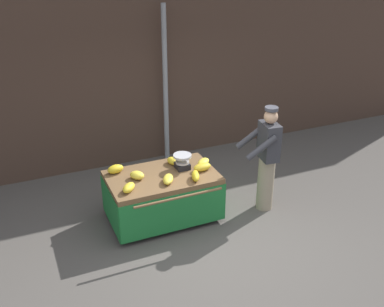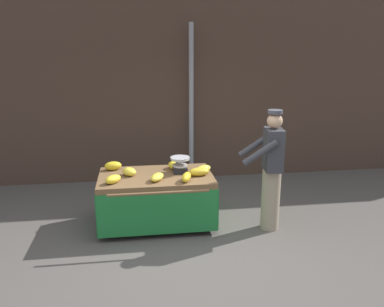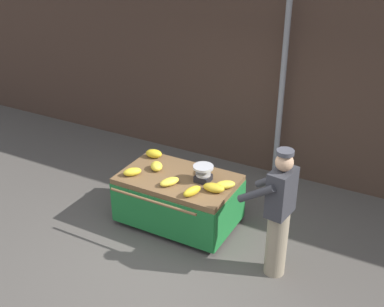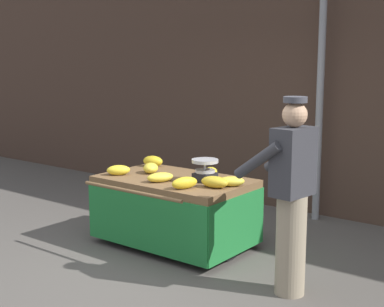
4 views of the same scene
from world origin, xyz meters
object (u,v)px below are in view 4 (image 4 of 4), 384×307
at_px(banana_bunch_6, 118,170).
at_px(street_pole, 320,104).
at_px(weighing_scale, 205,170).
at_px(banana_bunch_4, 151,168).
at_px(banana_bunch_2, 231,181).
at_px(banana_bunch_5, 210,172).
at_px(banana_bunch_1, 215,182).
at_px(vendor_person, 291,196).
at_px(banana_cart, 175,197).
at_px(banana_bunch_0, 185,183).
at_px(banana_bunch_7, 153,161).
at_px(banana_bunch_3, 160,177).

bearing_deg(banana_bunch_6, street_pole, 57.56).
bearing_deg(weighing_scale, banana_bunch_4, -177.23).
bearing_deg(banana_bunch_2, weighing_scale, 176.41).
bearing_deg(banana_bunch_5, street_pole, 72.63).
height_order(banana_bunch_1, vendor_person, vendor_person).
bearing_deg(banana_cart, banana_bunch_1, -10.20).
xyz_separation_m(street_pole, vendor_person, (0.80, -2.25, -0.60)).
relative_size(banana_bunch_0, banana_bunch_2, 1.04).
distance_m(banana_bunch_5, banana_bunch_7, 0.89).
bearing_deg(banana_bunch_4, banana_bunch_7, 128.15).
bearing_deg(banana_bunch_1, banana_bunch_0, -133.83).
xyz_separation_m(street_pole, banana_bunch_0, (-0.38, -2.21, -0.66)).
distance_m(street_pole, banana_bunch_2, 1.96).
relative_size(banana_bunch_0, banana_bunch_6, 1.11).
bearing_deg(banana_bunch_0, weighing_scale, 96.01).
relative_size(banana_bunch_0, banana_bunch_5, 1.28).
xyz_separation_m(banana_bunch_0, banana_bunch_2, (0.30, 0.37, -0.01)).
xyz_separation_m(banana_cart, vendor_person, (1.58, -0.36, 0.33)).
relative_size(banana_bunch_5, banana_bunch_7, 0.89).
xyz_separation_m(banana_bunch_5, banana_bunch_7, (-0.89, 0.07, 0.01)).
bearing_deg(street_pole, vendor_person, -70.43).
height_order(street_pole, banana_cart, street_pole).
xyz_separation_m(banana_bunch_1, banana_bunch_2, (0.09, 0.16, -0.01)).
distance_m(weighing_scale, banana_bunch_1, 0.31).
bearing_deg(banana_bunch_4, banana_bunch_0, -24.97).
xyz_separation_m(banana_bunch_0, banana_bunch_7, (-1.01, 0.67, 0.01)).
relative_size(weighing_scale, banana_bunch_0, 0.98).
distance_m(banana_cart, banana_bunch_4, 0.46).
bearing_deg(banana_bunch_7, banana_bunch_0, -33.32).
height_order(banana_bunch_3, banana_bunch_7, banana_bunch_7).
distance_m(banana_bunch_6, banana_bunch_7, 0.60).
bearing_deg(banana_bunch_6, banana_cart, 24.19).
distance_m(banana_bunch_0, banana_bunch_5, 0.61).
distance_m(banana_bunch_1, banana_bunch_5, 0.50).
relative_size(banana_bunch_6, banana_bunch_7, 1.02).
distance_m(street_pole, banana_bunch_5, 1.82).
relative_size(street_pole, banana_bunch_6, 11.50).
distance_m(banana_cart, banana_bunch_5, 0.47).
bearing_deg(banana_bunch_3, banana_bunch_4, 144.10).
bearing_deg(street_pole, banana_bunch_5, -107.37).
height_order(street_pole, banana_bunch_3, street_pole).
xyz_separation_m(banana_bunch_6, vendor_person, (2.17, -0.10, 0.06)).
bearing_deg(street_pole, weighing_scale, -103.12).
relative_size(weighing_scale, banana_bunch_4, 1.25).
relative_size(street_pole, banana_bunch_2, 10.77).
distance_m(banana_bunch_5, vendor_person, 1.45).
bearing_deg(vendor_person, banana_bunch_3, 175.57).
bearing_deg(street_pole, banana_bunch_7, -132.02).
xyz_separation_m(banana_bunch_7, vendor_person, (2.20, -0.70, 0.05)).
relative_size(banana_cart, banana_bunch_5, 7.35).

